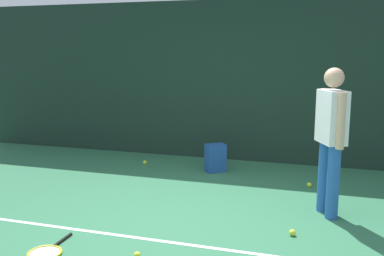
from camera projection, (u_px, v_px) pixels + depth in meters
ground_plane at (181, 222)px, 4.83m from camera, size 12.00×12.00×0.00m
back_fence at (237, 81)px, 7.41m from camera, size 10.00×0.10×2.73m
court_line at (165, 241)px, 4.35m from camera, size 9.00×0.05×0.00m
tennis_player at (331, 133)px, 4.91m from camera, size 0.37×0.49×1.70m
tennis_racket at (47, 252)px, 4.11m from camera, size 0.33×0.61×0.03m
backpack at (215, 158)px, 6.86m from camera, size 0.38×0.38×0.44m
tennis_ball_near_player at (309, 185)px, 6.08m from camera, size 0.07×0.07×0.07m
tennis_ball_by_fence at (137, 255)px, 3.99m from camera, size 0.07×0.07×0.07m
tennis_ball_mid_court at (292, 233)px, 4.48m from camera, size 0.07×0.07×0.07m
tennis_ball_far_left at (145, 162)px, 7.30m from camera, size 0.07×0.07×0.07m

